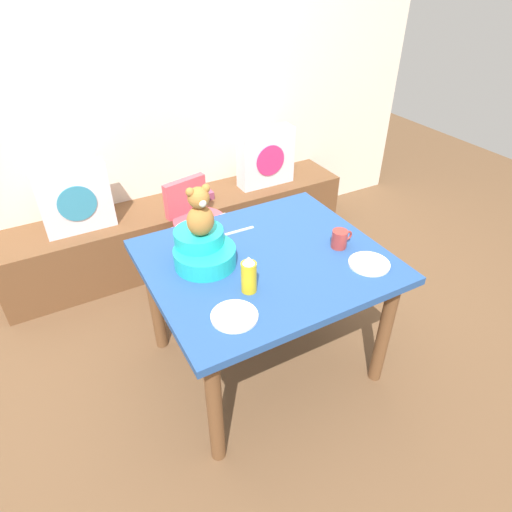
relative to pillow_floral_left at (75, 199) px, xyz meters
The scene contains 15 objects.
ground_plane 1.57m from the pillow_floral_left, 60.19° to the right, with size 8.00×8.00×0.00m, color brown.
back_wall 0.98m from the pillow_floral_left, 22.42° to the left, with size 4.40×0.10×2.60m, color silver.
window_bench 0.84m from the pillow_floral_left, ahead, with size 2.60×0.44×0.46m, color brown.
pillow_floral_left is the anchor object (origin of this frame).
pillow_floral_right 1.41m from the pillow_floral_left, ahead, with size 0.44×0.15×0.44m.
book_stack 0.87m from the pillow_floral_left, ahead, with size 0.20×0.14×0.06m, color #8D3E5E.
dining_table 1.42m from the pillow_floral_left, 60.19° to the right, with size 1.16×1.00×0.74m.
highchair 0.80m from the pillow_floral_left, 31.92° to the right, with size 0.39×0.50×0.79m.
infant_seat_teal 1.20m from the pillow_floral_left, 69.20° to the right, with size 0.30×0.33×0.16m.
teddy_bear 1.24m from the pillow_floral_left, 69.21° to the right, with size 0.13×0.12×0.25m.
ketchup_bottle 1.51m from the pillow_floral_left, 70.01° to the right, with size 0.07×0.07×0.18m.
coffee_mug 1.72m from the pillow_floral_left, 50.67° to the right, with size 0.12×0.08×0.09m.
dinner_plate_near 1.58m from the pillow_floral_left, 76.19° to the right, with size 0.20×0.20×0.01m, color white.
dinner_plate_far 1.89m from the pillow_floral_left, 53.76° to the right, with size 0.20×0.20×0.01m, color white.
table_fork 1.18m from the pillow_floral_left, 53.34° to the right, with size 0.02×0.17×0.01m, color silver.
Camera 1 is at (-0.90, -1.53, 2.00)m, focal length 30.76 mm.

